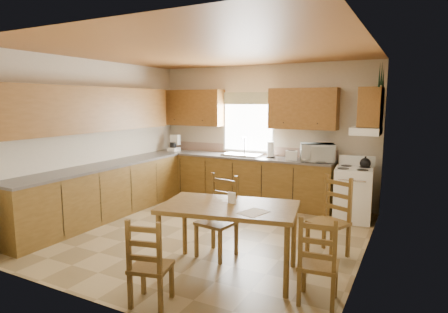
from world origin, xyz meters
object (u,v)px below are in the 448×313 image
at_px(microwave, 317,153).
at_px(chair_near_right, 319,259).
at_px(chair_near_left, 151,261).
at_px(chair_far_left, 216,217).
at_px(stove, 353,195).
at_px(chair_far_right, 329,218).
at_px(dining_table, 229,239).

relative_size(microwave, chair_near_right, 0.60).
relative_size(microwave, chair_near_left, 0.61).
relative_size(chair_near_right, chair_far_left, 0.86).
height_order(chair_near_right, chair_far_left, chair_far_left).
xyz_separation_m(stove, chair_far_right, (-0.04, -1.70, 0.08)).
xyz_separation_m(dining_table, chair_far_left, (-0.37, 0.36, 0.11)).
bearing_deg(chair_far_right, microwave, 132.00).
bearing_deg(chair_near_left, dining_table, -126.63).
height_order(chair_near_left, chair_near_right, chair_near_right).
bearing_deg(chair_far_left, chair_near_right, -11.80).
bearing_deg(stove, chair_far_right, -97.21).
distance_m(dining_table, chair_far_left, 0.53).
xyz_separation_m(chair_near_left, chair_far_right, (1.29, 1.97, 0.07)).
distance_m(dining_table, chair_near_right, 1.08).
distance_m(chair_near_right, chair_far_left, 1.53).
bearing_deg(chair_far_left, dining_table, -36.72).
bearing_deg(stove, chair_near_left, -115.80).
xyz_separation_m(stove, dining_table, (-0.95, -2.73, -0.03)).
bearing_deg(chair_far_left, chair_near_left, -82.64).
relative_size(stove, chair_near_right, 0.97).
height_order(microwave, chair_far_left, microwave).
distance_m(stove, chair_near_right, 2.89).
bearing_deg(chair_far_right, chair_near_left, -99.59).
relative_size(microwave, dining_table, 0.35).
bearing_deg(dining_table, microwave, 73.14).
distance_m(chair_near_left, chair_far_right, 2.36).
bearing_deg(chair_near_right, chair_far_right, -88.56).
xyz_separation_m(microwave, chair_near_right, (0.80, -3.11, -0.63)).
bearing_deg(chair_near_left, stove, -124.50).
height_order(dining_table, chair_near_right, chair_near_right).
xyz_separation_m(dining_table, chair_near_right, (1.07, -0.16, 0.04)).
bearing_deg(chair_near_right, stove, -93.88).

